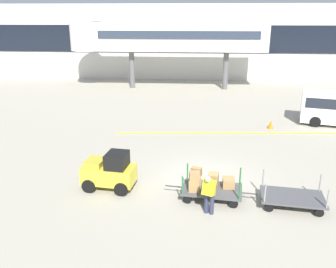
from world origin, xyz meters
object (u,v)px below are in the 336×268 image
Objects in this scene: baggage_cart_lead at (209,185)px; baggage_tug at (110,171)px; baggage_handler at (209,193)px; baggage_cart_middle at (292,197)px; safety_cone_near at (271,124)px.

baggage_tug is at bearing 173.39° from baggage_cart_lead.
baggage_tug is 1.42× the size of baggage_handler.
baggage_cart_middle reaches higher than safety_cone_near.
baggage_cart_lead reaches higher than safety_cone_near.
baggage_tug is at bearing -133.32° from safety_cone_near.
baggage_cart_middle is 3.29m from baggage_handler.
baggage_handler is (3.96, -1.72, 0.11)m from baggage_tug.
baggage_tug is 11.92m from safety_cone_near.
baggage_tug is 4.06m from baggage_cart_lead.
safety_cone_near is at bearing 83.61° from baggage_cart_middle.
baggage_cart_lead is 10.03m from safety_cone_near.
baggage_tug is 4.32m from baggage_handler.
baggage_cart_lead is 1.96× the size of baggage_handler.
safety_cone_near is (8.17, 8.67, -0.48)m from baggage_tug.
safety_cone_near is at bearing 67.94° from baggage_handler.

